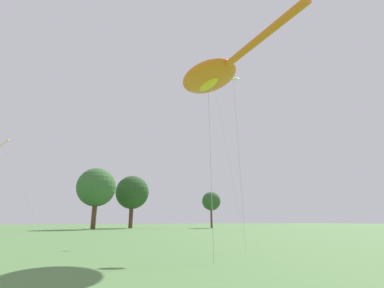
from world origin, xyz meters
TOP-DOWN VIEW (x-y plane):
  - big_show_kite at (1.17, 14.62)m, footprint 3.81×10.50m
  - small_kite_triangle_green at (8.08, 26.54)m, footprint 2.73×1.66m
  - small_kite_delta_white at (4.06, 16.34)m, footprint 1.59×2.59m
  - small_kite_stunt_black at (-11.29, 23.87)m, footprint 4.25×1.14m
  - tree_pine_center at (24.66, 59.22)m, footprint 4.29×4.29m
  - tree_oak_left at (-1.07, 60.32)m, footprint 7.76×7.76m
  - tree_shrub_far at (7.46, 65.75)m, footprint 7.59×7.59m

SIDE VIEW (x-z plane):
  - tree_pine_center at x=24.66m, z-range 1.90..10.11m
  - small_kite_stunt_black at x=-11.29m, z-range 3.13..10.83m
  - tree_shrub_far at x=7.46m, z-range 2.05..13.85m
  - tree_oak_left at x=-1.07m, z-range 2.13..14.25m
  - big_show_kite at x=1.17m, z-range 5.15..16.63m
  - small_kite_delta_white at x=4.06m, z-range 5.85..18.23m
  - small_kite_triangle_green at x=8.08m, z-range 7.78..27.09m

